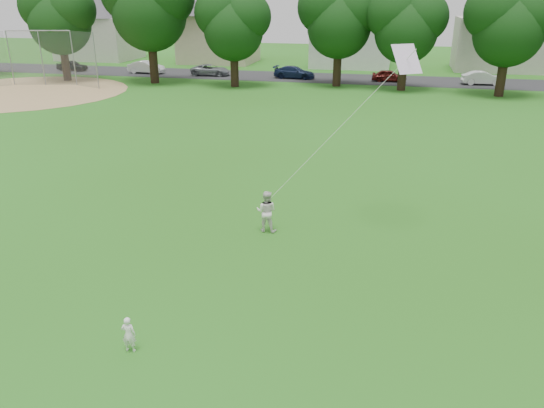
% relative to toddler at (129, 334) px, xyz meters
% --- Properties ---
extents(ground, '(160.00, 160.00, 0.00)m').
position_rel_toddler_xyz_m(ground, '(0.25, 2.22, -0.46)').
color(ground, '#286016').
rests_on(ground, ground).
extents(street, '(90.00, 7.00, 0.01)m').
position_rel_toddler_xyz_m(street, '(0.25, 44.22, -0.46)').
color(street, '#2D2D30').
rests_on(street, ground).
extents(dirt_infield, '(18.00, 18.00, 0.02)m').
position_rel_toddler_xyz_m(dirt_infield, '(-25.75, 30.22, -0.45)').
color(dirt_infield, '#9E7F51').
rests_on(dirt_infield, ground).
extents(toddler, '(0.36, 0.25, 0.92)m').
position_rel_toddler_xyz_m(toddler, '(0.00, 0.00, 0.00)').
color(toddler, white).
rests_on(toddler, ground).
extents(older_boy, '(0.74, 0.59, 1.49)m').
position_rel_toddler_xyz_m(older_boy, '(1.52, 7.31, 0.29)').
color(older_boy, silver).
rests_on(older_boy, ground).
extents(kite, '(2.79, 1.21, 6.58)m').
position_rel_toddler_xyz_m(kite, '(3.67, 7.95, 3.02)').
color(kite, silver).
rests_on(kite, ground).
extents(baseball_backstop, '(10.63, 3.92, 4.77)m').
position_rel_toddler_xyz_m(baseball_backstop, '(-25.73, 33.55, 1.93)').
color(baseball_backstop, gray).
rests_on(baseball_backstop, ground).
extents(tree_row, '(81.66, 9.36, 11.28)m').
position_rel_toddler_xyz_m(tree_row, '(2.14, 37.70, 5.99)').
color(tree_row, black).
rests_on(tree_row, ground).
extents(parked_cars, '(45.72, 2.19, 1.26)m').
position_rel_toddler_xyz_m(parked_cars, '(-8.29, 43.22, 0.13)').
color(parked_cars, black).
rests_on(parked_cars, ground).
extents(house_row, '(77.41, 13.93, 10.53)m').
position_rel_toddler_xyz_m(house_row, '(2.05, 54.22, 4.72)').
color(house_row, beige).
rests_on(house_row, ground).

